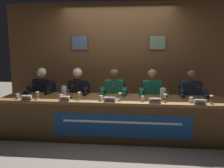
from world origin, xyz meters
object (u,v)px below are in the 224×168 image
object	(u,v)px
panelist_center	(114,95)
panelist_right	(152,96)
nameplate_far_left	(26,97)
water_pitcher_left_side	(64,91)
water_cup_left	(61,97)
chair_far_left	(46,104)
panelist_left	(77,94)
water_cup_far_left	(18,96)
water_cup_center	(101,98)
microphone_far_right	(199,96)
chair_center	(115,106)
nameplate_right	(155,100)
chair_far_right	(189,108)
microphone_center	(113,94)
juice_glass_right	(165,96)
nameplate_center	(110,99)
water_pitcher_right_side	(163,93)
juice_glass_far_left	(38,94)
microphone_far_left	(32,93)
document_stack_center	(114,99)
water_cup_far_right	(191,100)
panelist_far_right	(192,96)
microphone_left	(71,94)
juice_glass_far_right	(211,98)
juice_glass_center	(120,95)
juice_glass_left	(79,94)
water_cup_right	(143,99)
nameplate_left	(65,98)
chair_left	(80,105)
chair_right	(151,107)
conference_table	(112,111)
panelist_far_left	(41,93)
microphone_right	(156,95)

from	to	relation	value
panelist_center	panelist_right	bearing A→B (deg)	0.00
nameplate_far_left	water_pitcher_left_side	size ratio (longest dim) A/B	0.88
water_cup_left	chair_far_left	bearing A→B (deg)	127.31
panelist_left	water_cup_far_left	bearing A→B (deg)	-145.52
water_cup_center	microphone_far_right	size ratio (longest dim) A/B	0.39
water_cup_left	chair_center	distance (m)	1.22
nameplate_right	chair_far_right	distance (m)	1.20
water_cup_far_left	microphone_center	size ratio (longest dim) A/B	0.39
water_cup_center	juice_glass_right	distance (m)	1.08
nameplate_center	water_pitcher_right_side	world-z (taller)	water_pitcher_right_side
juice_glass_far_left	panelist_right	world-z (taller)	panelist_right
microphone_far_left	document_stack_center	size ratio (longest dim) A/B	1.01
water_cup_far_right	water_pitcher_right_side	world-z (taller)	water_pitcher_right_side
panelist_far_right	microphone_far_left	bearing A→B (deg)	-171.42
panelist_left	panelist_right	size ratio (longest dim) A/B	1.00
microphone_left	panelist_right	world-z (taller)	panelist_right
microphone_far_left	juice_glass_far_right	bearing A→B (deg)	-2.72
nameplate_center	juice_glass_center	bearing A→B (deg)	39.61
nameplate_right	water_cup_left	bearing A→B (deg)	176.83
juice_glass_left	microphone_left	distance (m)	0.19
water_cup_left	juice_glass_right	distance (m)	1.78
juice_glass_right	microphone_far_right	world-z (taller)	microphone_far_right
water_pitcher_right_side	water_cup_far_left	bearing A→B (deg)	-174.40
water_cup_far_right	water_pitcher_right_side	xyz separation A→B (m)	(-0.44, 0.21, 0.06)
juice_glass_far_left	chair_far_right	bearing A→B (deg)	16.10
water_cup_right	juice_glass_far_right	xyz separation A→B (m)	(1.11, -0.02, 0.05)
microphone_left	panelist_center	distance (m)	0.87
juice_glass_far_left	water_cup_far_left	distance (m)	0.36
microphone_center	water_cup_far_left	bearing A→B (deg)	-174.07
juice_glass_far_right	microphone_far_right	bearing A→B (deg)	125.00
water_cup_far_left	water_cup_far_right	size ratio (longest dim) A/B	1.00
water_cup_center	juice_glass_far_right	world-z (taller)	juice_glass_far_right
nameplate_left	microphone_far_right	distance (m)	2.31
panelist_center	nameplate_center	xyz separation A→B (m)	(-0.01, -0.68, 0.06)
juice_glass_far_left	panelist_center	xyz separation A→B (m)	(1.29, 0.60, -0.11)
chair_left	microphone_far_right	distance (m)	2.35
panelist_center	chair_right	xyz separation A→B (m)	(0.74, 0.20, -0.27)
nameplate_center	chair_far_right	bearing A→B (deg)	30.67
panelist_center	panelist_far_right	world-z (taller)	same
panelist_far_right	water_cup_far_left	bearing A→B (deg)	-168.67
juice_glass_right	water_cup_center	bearing A→B (deg)	-177.97
conference_table	chair_center	world-z (taller)	chair_center
juice_glass_left	microphone_center	xyz separation A→B (m)	(0.58, 0.10, -0.01)
chair_far_right	panelist_far_right	distance (m)	0.34
water_cup_right	water_pitcher_right_side	xyz separation A→B (m)	(0.36, 0.20, 0.06)
microphone_left	water_cup_center	world-z (taller)	microphone_left
nameplate_right	microphone_far_right	world-z (taller)	microphone_far_right
juice_glass_far_left	water_cup_right	distance (m)	1.83
panelist_far_left	document_stack_center	xyz separation A→B (m)	(1.52, -0.53, 0.03)
microphone_far_right	microphone_right	bearing A→B (deg)	-178.87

